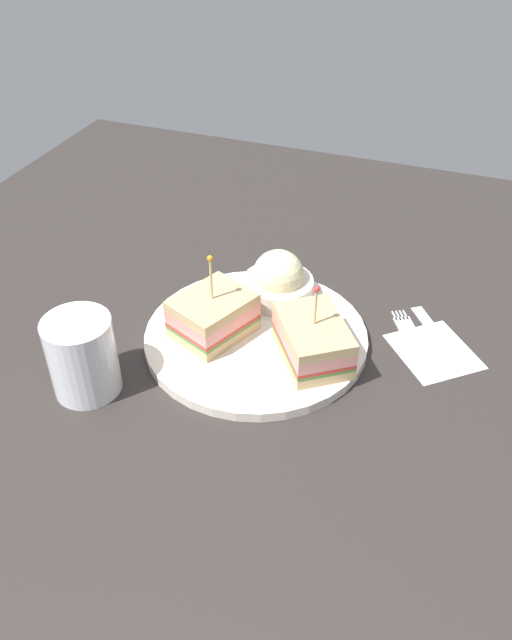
# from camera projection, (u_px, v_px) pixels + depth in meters

# --- Properties ---
(ground_plane) EXTENTS (1.15, 1.15, 0.02)m
(ground_plane) POSITION_uv_depth(u_px,v_px,m) (256.00, 347.00, 0.80)
(ground_plane) COLOR #2D2826
(plate) EXTENTS (0.27, 0.27, 0.01)m
(plate) POSITION_uv_depth(u_px,v_px,m) (256.00, 337.00, 0.79)
(plate) COLOR silver
(plate) RESTS_ON ground_plane
(sandwich_half_front) EXTENTS (0.10, 0.11, 0.11)m
(sandwich_half_front) POSITION_uv_depth(u_px,v_px,m) (213.00, 315.00, 0.77)
(sandwich_half_front) COLOR tan
(sandwich_half_front) RESTS_ON plate
(sandwich_half_back) EXTENTS (0.11, 0.12, 0.10)m
(sandwich_half_back) POSITION_uv_depth(u_px,v_px,m) (313.00, 340.00, 0.73)
(sandwich_half_back) COLOR tan
(sandwich_half_back) RESTS_ON plate
(coleslaw_bowl) EXTENTS (0.09, 0.09, 0.07)m
(coleslaw_bowl) POSITION_uv_depth(u_px,v_px,m) (279.00, 281.00, 0.83)
(coleslaw_bowl) COLOR silver
(coleslaw_bowl) RESTS_ON plate
(drink_glass) EXTENTS (0.08, 0.08, 0.09)m
(drink_glass) POSITION_uv_depth(u_px,v_px,m) (83.00, 359.00, 0.70)
(drink_glass) COLOR gold
(drink_glass) RESTS_ON ground_plane
(napkin) EXTENTS (0.13, 0.13, 0.00)m
(napkin) POSITION_uv_depth(u_px,v_px,m) (434.00, 351.00, 0.77)
(napkin) COLOR white
(napkin) RESTS_ON ground_plane
(fork) EXTENTS (0.07, 0.11, 0.00)m
(fork) POSITION_uv_depth(u_px,v_px,m) (409.00, 332.00, 0.80)
(fork) COLOR silver
(fork) RESTS_ON ground_plane
(knife) EXTENTS (0.08, 0.11, 0.00)m
(knife) POSITION_uv_depth(u_px,v_px,m) (435.00, 332.00, 0.80)
(knife) COLOR silver
(knife) RESTS_ON ground_plane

